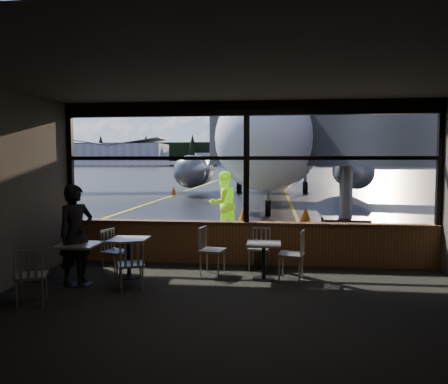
% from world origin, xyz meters
% --- Properties ---
extents(ground_plane, '(520.00, 520.00, 0.00)m').
position_xyz_m(ground_plane, '(0.00, 120.00, 0.00)').
color(ground_plane, black).
rests_on(ground_plane, ground).
extents(carpet_floor, '(8.00, 6.00, 0.01)m').
position_xyz_m(carpet_floor, '(0.00, -3.00, 0.01)').
color(carpet_floor, black).
rests_on(carpet_floor, ground).
extents(ceiling, '(8.00, 6.00, 0.04)m').
position_xyz_m(ceiling, '(0.00, -3.00, 3.50)').
color(ceiling, '#38332D').
rests_on(ceiling, ground).
extents(wall_back, '(8.00, 0.04, 3.50)m').
position_xyz_m(wall_back, '(0.00, -6.00, 1.75)').
color(wall_back, '#474139').
rests_on(wall_back, ground).
extents(window_sill, '(8.00, 0.28, 0.90)m').
position_xyz_m(window_sill, '(0.00, 0.00, 0.45)').
color(window_sill, '#522F18').
rests_on(window_sill, ground).
extents(window_header, '(8.00, 0.18, 0.30)m').
position_xyz_m(window_header, '(0.00, 0.00, 3.35)').
color(window_header, black).
rests_on(window_header, ground).
extents(mullion_left, '(0.12, 0.12, 2.60)m').
position_xyz_m(mullion_left, '(-3.95, 0.00, 2.20)').
color(mullion_left, black).
rests_on(mullion_left, ground).
extents(mullion_centre, '(0.12, 0.12, 2.60)m').
position_xyz_m(mullion_centre, '(0.00, 0.00, 2.20)').
color(mullion_centre, black).
rests_on(mullion_centre, ground).
extents(mullion_right, '(0.12, 0.12, 2.60)m').
position_xyz_m(mullion_right, '(3.95, 0.00, 2.20)').
color(mullion_right, black).
rests_on(mullion_right, ground).
extents(window_transom, '(8.00, 0.10, 0.08)m').
position_xyz_m(window_transom, '(0.00, 0.00, 2.30)').
color(window_transom, black).
rests_on(window_transom, ground).
extents(airliner, '(30.73, 36.76, 11.16)m').
position_xyz_m(airliner, '(0.47, 20.81, 5.58)').
color(airliner, white).
rests_on(airliner, ground_plane).
extents(jet_bridge, '(9.09, 11.11, 4.85)m').
position_xyz_m(jet_bridge, '(3.60, 5.50, 2.42)').
color(jet_bridge, '#29292B').
rests_on(jet_bridge, ground_plane).
extents(cafe_table_near, '(0.64, 0.64, 0.70)m').
position_xyz_m(cafe_table_near, '(0.40, -1.19, 0.35)').
color(cafe_table_near, gray).
rests_on(cafe_table_near, carpet_floor).
extents(cafe_table_mid, '(0.69, 0.69, 0.76)m').
position_xyz_m(cafe_table_mid, '(-2.17, -1.33, 0.38)').
color(cafe_table_mid, '#A6A099').
rests_on(cafe_table_mid, carpet_floor).
extents(cafe_table_left, '(0.69, 0.69, 0.75)m').
position_xyz_m(cafe_table_left, '(-2.89, -1.94, 0.38)').
color(cafe_table_left, '#9A968D').
rests_on(cafe_table_left, carpet_floor).
extents(chair_near_e, '(0.62, 0.62, 0.96)m').
position_xyz_m(chair_near_e, '(0.91, -1.19, 0.48)').
color(chair_near_e, '#B6B1A5').
rests_on(chair_near_e, carpet_floor).
extents(chair_near_w, '(0.61, 0.61, 0.95)m').
position_xyz_m(chair_near_w, '(-0.61, -0.95, 0.48)').
color(chair_near_w, '#AEAA9D').
rests_on(chair_near_w, carpet_floor).
extents(chair_near_n, '(0.56, 0.56, 0.87)m').
position_xyz_m(chair_near_n, '(0.30, -0.47, 0.44)').
color(chair_near_n, '#B7B1A5').
rests_on(chair_near_n, carpet_floor).
extents(chair_mid_s, '(0.65, 0.65, 0.91)m').
position_xyz_m(chair_mid_s, '(-1.84, -2.19, 0.46)').
color(chair_mid_s, '#B6B2A4').
rests_on(chair_mid_s, carpet_floor).
extents(chair_mid_w, '(0.63, 0.63, 0.91)m').
position_xyz_m(chair_mid_w, '(-2.49, -1.20, 0.45)').
color(chair_mid_w, '#B1ADA0').
rests_on(chair_mid_w, carpet_floor).
extents(chair_left_s, '(0.64, 0.64, 0.92)m').
position_xyz_m(chair_left_s, '(-3.12, -3.10, 0.46)').
color(chair_left_s, '#BAB4A8').
rests_on(chair_left_s, carpet_floor).
extents(passenger, '(0.74, 0.79, 1.82)m').
position_xyz_m(passenger, '(-2.97, -1.87, 0.91)').
color(passenger, black).
rests_on(passenger, carpet_floor).
extents(ground_crew, '(1.19, 1.17, 1.94)m').
position_xyz_m(ground_crew, '(-0.91, 3.55, 0.97)').
color(ground_crew, '#BFF219').
rests_on(ground_crew, ground_plane).
extents(cone_nose, '(0.35, 0.35, 0.49)m').
position_xyz_m(cone_nose, '(-0.54, 6.75, 0.24)').
color(cone_nose, '#ED4007').
rests_on(cone_nose, ground_plane).
extents(cone_wing, '(0.39, 0.39, 0.54)m').
position_xyz_m(cone_wing, '(-6.16, 19.68, 0.27)').
color(cone_wing, '#E05107').
rests_on(cone_wing, ground_plane).
extents(hangar_left, '(45.00, 18.00, 11.00)m').
position_xyz_m(hangar_left, '(-70.00, 180.00, 5.50)').
color(hangar_left, silver).
rests_on(hangar_left, ground_plane).
extents(hangar_mid, '(38.00, 15.00, 10.00)m').
position_xyz_m(hangar_mid, '(0.00, 185.00, 5.00)').
color(hangar_mid, silver).
rests_on(hangar_mid, ground_plane).
extents(hangar_right, '(50.00, 20.00, 12.00)m').
position_xyz_m(hangar_right, '(60.00, 178.00, 6.00)').
color(hangar_right, silver).
rests_on(hangar_right, ground_plane).
extents(fuel_tank_a, '(8.00, 8.00, 6.00)m').
position_xyz_m(fuel_tank_a, '(-30.00, 182.00, 3.00)').
color(fuel_tank_a, silver).
rests_on(fuel_tank_a, ground_plane).
extents(fuel_tank_b, '(8.00, 8.00, 6.00)m').
position_xyz_m(fuel_tank_b, '(-20.00, 182.00, 3.00)').
color(fuel_tank_b, silver).
rests_on(fuel_tank_b, ground_plane).
extents(fuel_tank_c, '(8.00, 8.00, 6.00)m').
position_xyz_m(fuel_tank_c, '(-10.00, 182.00, 3.00)').
color(fuel_tank_c, silver).
rests_on(fuel_tank_c, ground_plane).
extents(treeline, '(360.00, 3.00, 12.00)m').
position_xyz_m(treeline, '(0.00, 210.00, 6.00)').
color(treeline, black).
rests_on(treeline, ground_plane).
extents(cone_extra, '(0.37, 0.37, 0.52)m').
position_xyz_m(cone_extra, '(1.81, 7.40, 0.26)').
color(cone_extra, '#DB6406').
rests_on(cone_extra, ground_plane).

